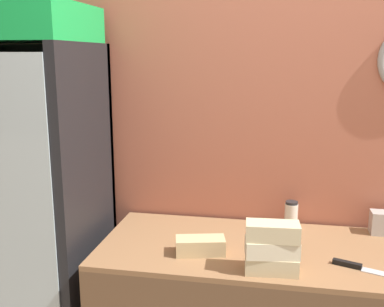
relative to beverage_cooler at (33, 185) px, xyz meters
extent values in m
cube|color=#B7664C|center=(1.27, 0.33, 0.23)|extent=(5.20, 0.06, 2.70)
cube|color=#8E6642|center=(1.27, -0.08, -0.24)|extent=(1.64, 0.71, 0.02)
cube|color=black|center=(0.00, 0.26, -0.18)|extent=(0.72, 0.04, 1.87)
cube|color=black|center=(0.34, -0.04, -0.18)|extent=(0.05, 0.65, 1.87)
cube|color=white|center=(0.00, 0.23, -0.18)|extent=(0.62, 0.02, 1.77)
cube|color=green|center=(0.00, -0.08, 0.84)|extent=(0.72, 0.58, 0.18)
cube|color=silver|center=(0.00, -0.06, -0.59)|extent=(0.60, 0.53, 0.01)
cube|color=silver|center=(0.00, -0.06, -0.17)|extent=(0.60, 0.53, 0.01)
cube|color=silver|center=(0.00, -0.06, 0.25)|extent=(0.60, 0.53, 0.01)
cylinder|color=#2D6B38|center=(0.03, -0.29, 0.33)|extent=(0.06, 0.06, 0.15)
cylinder|color=#2D6B38|center=(0.03, -0.29, 0.44)|extent=(0.02, 0.02, 0.07)
cylinder|color=orange|center=(0.07, -0.28, -0.53)|extent=(0.07, 0.07, 0.12)
cylinder|color=orange|center=(0.07, -0.28, -0.44)|extent=(0.03, 0.03, 0.05)
cylinder|color=#B2231E|center=(0.16, -0.28, 0.34)|extent=(0.07, 0.07, 0.17)
cylinder|color=#B2231E|center=(0.16, -0.28, 0.46)|extent=(0.03, 0.03, 0.07)
cylinder|color=#2D6B38|center=(0.12, -0.28, -0.08)|extent=(0.07, 0.07, 0.17)
cylinder|color=#2D6B38|center=(0.12, -0.28, 0.04)|extent=(0.03, 0.03, 0.07)
cube|color=beige|center=(1.29, -0.33, -0.19)|extent=(0.23, 0.12, 0.07)
cube|color=beige|center=(1.29, -0.33, -0.12)|extent=(0.24, 0.14, 0.07)
cube|color=beige|center=(1.29, -0.33, -0.04)|extent=(0.23, 0.12, 0.07)
cube|color=tan|center=(0.96, -0.21, -0.19)|extent=(0.25, 0.16, 0.08)
cube|color=silver|center=(1.77, -0.27, -0.23)|extent=(0.19, 0.10, 0.00)
cube|color=black|center=(1.62, -0.22, -0.22)|extent=(0.13, 0.07, 0.02)
cylinder|color=silver|center=(1.39, 0.22, -0.16)|extent=(0.07, 0.07, 0.13)
cylinder|color=#262628|center=(1.39, 0.22, -0.09)|extent=(0.07, 0.07, 0.01)
cube|color=#B7B2AD|center=(1.85, 0.21, -0.17)|extent=(0.11, 0.09, 0.12)
camera|label=1|loc=(1.28, -2.15, 0.69)|focal=42.00mm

